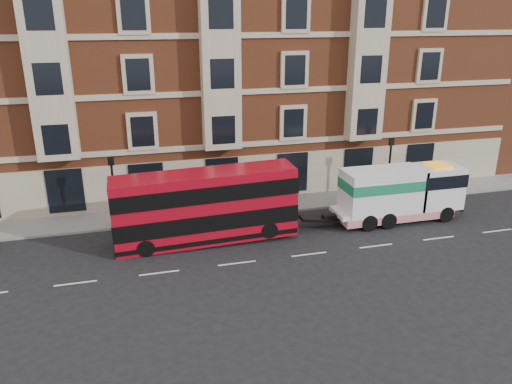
# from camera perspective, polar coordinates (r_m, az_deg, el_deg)

# --- Properties ---
(ground) EXTENTS (120.00, 120.00, 0.00)m
(ground) POSITION_cam_1_polar(r_m,az_deg,el_deg) (26.29, -2.19, -8.15)
(ground) COLOR black
(ground) RESTS_ON ground
(sidewalk) EXTENTS (90.00, 3.00, 0.15)m
(sidewalk) POSITION_cam_1_polar(r_m,az_deg,el_deg) (32.96, -5.09, -2.09)
(sidewalk) COLOR slate
(sidewalk) RESTS_ON ground
(victorian_terrace) EXTENTS (45.00, 12.00, 20.40)m
(victorian_terrace) POSITION_cam_1_polar(r_m,az_deg,el_deg) (38.16, -6.83, 16.28)
(victorian_terrace) COLOR brown
(victorian_terrace) RESTS_ON ground
(lamp_post_west) EXTENTS (0.35, 0.15, 4.35)m
(lamp_post_west) POSITION_cam_1_polar(r_m,az_deg,el_deg) (30.47, -15.97, 0.57)
(lamp_post_west) COLOR black
(lamp_post_west) RESTS_ON sidewalk
(lamp_post_east) EXTENTS (0.35, 0.15, 4.35)m
(lamp_post_east) POSITION_cam_1_polar(r_m,az_deg,el_deg) (34.87, 15.00, 3.06)
(lamp_post_east) COLOR black
(lamp_post_east) RESTS_ON sidewalk
(double_decker_bus) EXTENTS (10.18, 2.34, 4.12)m
(double_decker_bus) POSITION_cam_1_polar(r_m,az_deg,el_deg) (27.97, -5.81, -1.55)
(double_decker_bus) COLOR #A30919
(double_decker_bus) RESTS_ON ground
(tow_truck) EXTENTS (8.15, 2.41, 3.39)m
(tow_truck) POSITION_cam_1_polar(r_m,az_deg,el_deg) (32.09, 15.95, -0.12)
(tow_truck) COLOR white
(tow_truck) RESTS_ON ground
(pedestrian) EXTENTS (0.64, 0.52, 1.51)m
(pedestrian) POSITION_cam_1_polar(r_m,az_deg,el_deg) (31.11, -15.36, -2.47)
(pedestrian) COLOR #1C1B37
(pedestrian) RESTS_ON sidewalk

